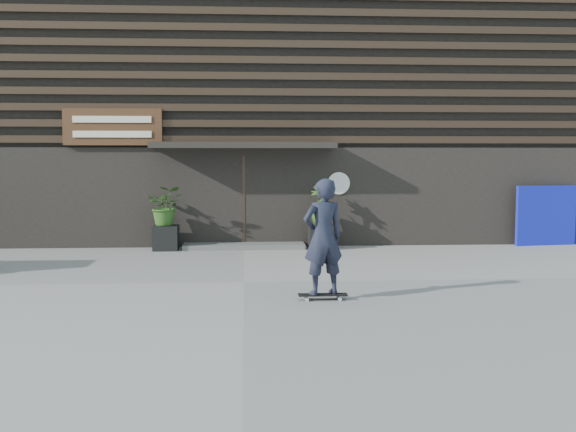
{
  "coord_description": "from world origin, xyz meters",
  "views": [
    {
      "loc": [
        0.03,
        -12.21,
        2.27
      ],
      "look_at": [
        0.88,
        1.16,
        1.1
      ],
      "focal_mm": 42.43,
      "sensor_mm": 36.0,
      "label": 1
    }
  ],
  "objects": [
    {
      "name": "blue_tarp",
      "position": [
        7.73,
        4.7,
        0.77
      ],
      "size": [
        1.64,
        0.35,
        1.53
      ],
      "primitive_type": "cube",
      "rotation": [
        0.0,
        0.0,
        0.14
      ],
      "color": "#0D16B4",
      "rests_on": "ground"
    },
    {
      "name": "skateboarder",
      "position": [
        1.26,
        -1.62,
        1.01
      ],
      "size": [
        0.78,
        0.63,
        1.93
      ],
      "color": "black",
      "rests_on": "ground"
    },
    {
      "name": "bamboo_right",
      "position": [
        1.9,
        4.4,
        1.08
      ],
      "size": [
        0.54,
        0.54,
        0.96
      ],
      "primitive_type": "imported",
      "color": "#2D591E",
      "rests_on": "planter_pot_right"
    },
    {
      "name": "bamboo_left",
      "position": [
        -1.9,
        4.4,
        1.08
      ],
      "size": [
        0.86,
        0.75,
        0.96
      ],
      "primitive_type": "imported",
      "color": "#2D591E",
      "rests_on": "planter_pot_left"
    },
    {
      "name": "entrance_step",
      "position": [
        0.0,
        4.6,
        0.06
      ],
      "size": [
        3.0,
        0.8,
        0.12
      ],
      "primitive_type": "cube",
      "color": "#51514E",
      "rests_on": "ground"
    },
    {
      "name": "building",
      "position": [
        -0.0,
        9.96,
        3.99
      ],
      "size": [
        18.0,
        11.0,
        8.0
      ],
      "color": "black",
      "rests_on": "ground"
    },
    {
      "name": "planter_pot_left",
      "position": [
        -1.9,
        4.4,
        0.3
      ],
      "size": [
        0.6,
        0.6,
        0.6
      ],
      "primitive_type": "cube",
      "color": "black",
      "rests_on": "ground"
    },
    {
      "name": "ground",
      "position": [
        0.0,
        0.0,
        0.0
      ],
      "size": [
        80.0,
        80.0,
        0.0
      ],
      "primitive_type": "plane",
      "color": "gray",
      "rests_on": "ground"
    },
    {
      "name": "planter_pot_right",
      "position": [
        1.9,
        4.4,
        0.3
      ],
      "size": [
        0.6,
        0.6,
        0.6
      ],
      "primitive_type": "cube",
      "color": "black",
      "rests_on": "ground"
    }
  ]
}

